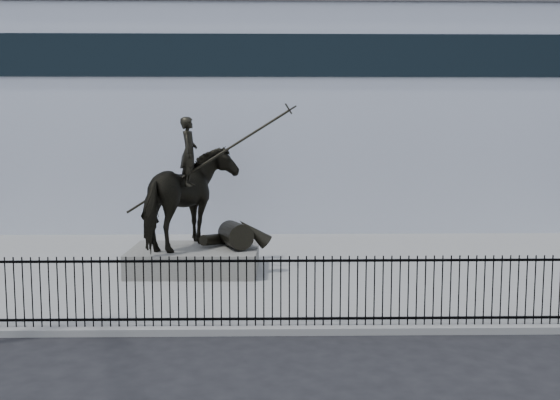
{
  "coord_description": "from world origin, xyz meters",
  "views": [
    {
      "loc": [
        -0.47,
        -12.24,
        4.38
      ],
      "look_at": [
        -0.13,
        6.0,
        2.29
      ],
      "focal_mm": 42.0,
      "sensor_mm": 36.0,
      "label": 1
    }
  ],
  "objects": [
    {
      "name": "ground",
      "position": [
        0.0,
        0.0,
        0.0
      ],
      "size": [
        120.0,
        120.0,
        0.0
      ],
      "primitive_type": "plane",
      "color": "black",
      "rests_on": "ground"
    },
    {
      "name": "plaza",
      "position": [
        0.0,
        7.0,
        0.07
      ],
      "size": [
        30.0,
        12.0,
        0.15
      ],
      "primitive_type": "cube",
      "color": "gray",
      "rests_on": "ground"
    },
    {
      "name": "building",
      "position": [
        0.0,
        20.0,
        4.5
      ],
      "size": [
        44.0,
        14.0,
        9.0
      ],
      "primitive_type": "cube",
      "color": "silver",
      "rests_on": "ground"
    },
    {
      "name": "picket_fence",
      "position": [
        0.0,
        1.25,
        0.9
      ],
      "size": [
        22.1,
        0.1,
        1.5
      ],
      "color": "black",
      "rests_on": "plaza"
    },
    {
      "name": "statue_plinth",
      "position": [
        -2.61,
        6.49,
        0.49
      ],
      "size": [
        3.71,
        2.59,
        0.69
      ],
      "primitive_type": "cube",
      "rotation": [
        0.0,
        0.0,
        -0.02
      ],
      "color": "#55544E",
      "rests_on": "plaza"
    },
    {
      "name": "equestrian_statue",
      "position": [
        -2.54,
        6.49,
        2.27
      ],
      "size": [
        4.69,
        2.95,
        3.98
      ],
      "rotation": [
        0.0,
        0.0,
        -0.02
      ],
      "color": "black",
      "rests_on": "statue_plinth"
    }
  ]
}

